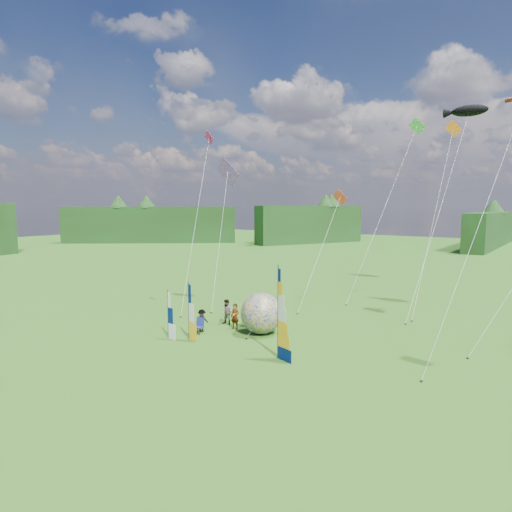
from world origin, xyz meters
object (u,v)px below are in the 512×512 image
Objects in this scene: spectator_a at (235,316)px; kite_whale at (441,197)px; spectator_b at (227,312)px; spectator_d at (250,315)px; side_banner_far at (168,315)px; bol_inflatable at (261,313)px; feather_banner_main at (278,314)px; side_banner_left at (189,312)px; spectator_c at (202,321)px; camp_chair at (198,326)px.

spectator_a is 19.22m from kite_whale.
spectator_d is at bearing 19.22° from spectator_b.
spectator_b is 0.10× the size of kite_whale.
side_banner_far is 6.18m from bol_inflatable.
spectator_a is 1.38m from spectator_b.
kite_whale is (7.88, 13.94, 7.91)m from bol_inflatable.
kite_whale is at bearing 95.93° from feather_banner_main.
side_banner_left is at bearing -127.54° from bol_inflatable.
feather_banner_main is 8.00m from side_banner_far.
bol_inflatable is (2.98, 3.88, -0.42)m from side_banner_left.
side_banner_left is 5.22m from spectator_d.
bol_inflatable is 2.15m from spectator_d.
side_banner_left is 2.25m from spectator_c.
spectator_b is (0.88, 4.96, -0.63)m from side_banner_far.
spectator_a reaches higher than spectator_c.
bol_inflatable is at bearing 51.49° from side_banner_far.
side_banner_far reaches higher than spectator_b.
spectator_a is 2.35m from spectator_c.
spectator_c reaches higher than camp_chair.
side_banner_far is at bearing -101.26° from spectator_b.
spectator_c is 0.96× the size of spectator_d.
bol_inflatable is (-3.62, 3.56, -1.18)m from feather_banner_main.
spectator_b is at bearing 169.58° from feather_banner_main.
side_banner_left is 1.30× the size of bol_inflatable.
spectator_d is at bearing -140.23° from kite_whale.
side_banner_far is at bearing 178.86° from spectator_c.
bol_inflatable is 1.55× the size of spectator_a.
kite_whale is (9.64, 12.85, 8.49)m from spectator_d.
feather_banner_main is at bearing -117.02° from kite_whale.
spectator_d is at bearing -16.84° from spectator_c.
spectator_b is at bearing -143.28° from kite_whale.
side_banner_left reaches higher than bol_inflatable.
side_banner_far is 1.68× the size of spectator_b.
camp_chair is (-1.61, -3.69, -0.25)m from spectator_d.
feather_banner_main is 3.32× the size of spectator_c.
spectator_b is 2.49m from spectator_c.
kite_whale reaches higher than camp_chair.
feather_banner_main is 2.78× the size of spectator_b.
bol_inflatable reaches higher than spectator_b.
spectator_b is at bearing 105.59° from side_banner_left.
spectator_b is at bearing 80.66° from camp_chair.
feather_banner_main reaches higher than side_banner_far.
bol_inflatable is 1.51× the size of spectator_b.
feather_banner_main is at bearing 152.90° from spectator_d.
spectator_c is 3.58m from spectator_d.
spectator_b is 1.19× the size of spectator_c.
kite_whale is (4.26, 17.50, 6.73)m from feather_banner_main.
bol_inflatable is 2.21m from spectator_a.
side_banner_far is at bearing -125.12° from camp_chair.
feather_banner_main is at bearing -88.42° from spectator_c.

